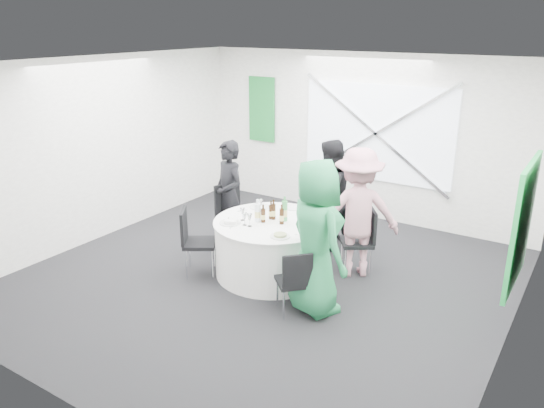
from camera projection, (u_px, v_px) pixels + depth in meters
The scene contains 46 objects.
floor at pixel (264, 278), 7.10m from camera, with size 6.00×6.00×0.00m, color black.
ceiling at pixel (263, 63), 6.19m from camera, with size 6.00×6.00×0.00m, color white.
wall_back at pixel (361, 137), 9.03m from camera, with size 6.00×6.00×0.00m, color silver.
wall_front at pixel (57, 266), 4.26m from camera, with size 6.00×6.00×0.00m, color silver.
wall_left at pixel (102, 149), 8.18m from camera, with size 6.00×6.00×0.00m, color silver.
wall_right at pixel (522, 226), 5.11m from camera, with size 6.00×6.00×0.00m, color silver.
window_panel at pixel (377, 133), 8.81m from camera, with size 2.60×0.03×1.60m, color white.
window_brace_a at pixel (376, 134), 8.78m from camera, with size 0.05×0.05×3.16m, color silver.
window_brace_b at pixel (376, 134), 8.78m from camera, with size 0.05×0.05×3.16m, color silver.
green_banner at pixel (262, 109), 9.91m from camera, with size 0.55×0.04×1.20m, color #167030.
green_sign at pixel (522, 225), 5.68m from camera, with size 0.05×1.20×1.40m, color green.
banquet_table at pixel (272, 247), 7.14m from camera, with size 1.56×1.56×0.76m.
chair_back at pixel (310, 212), 8.00m from camera, with size 0.43×0.44×0.92m.
chair_back_left at pixel (232, 212), 7.89m from camera, with size 0.59×0.58×0.98m.
chair_back_right at pixel (363, 236), 7.12m from camera, with size 0.58×0.57×0.91m.
chair_front_right at pixel (295, 279), 6.07m from camera, with size 0.52×0.52×0.82m.
chair_front_left at pixel (193, 237), 7.07m from camera, with size 0.58×0.58×0.92m.
person_man_back_left at pixel (229, 195), 7.87m from camera, with size 0.60×0.39×1.64m, color black.
person_man_back at pixel (329, 195), 7.83m from camera, with size 0.81×0.44×1.66m, color black.
person_woman_pink at pixel (358, 213), 6.99m from camera, with size 1.13×0.52×1.75m, color #CF8698.
person_woman_green at pixel (316, 238), 6.06m from camera, with size 0.90×0.59×1.85m, color #227D48.
plate_back at pixel (293, 207), 7.51m from camera, with size 0.27×0.27×0.01m.
plate_back_left at pixel (260, 207), 7.53m from camera, with size 0.29×0.29×0.01m.
plate_back_right at pixel (316, 220), 7.01m from camera, with size 0.27×0.27×0.04m.
plate_front_right at pixel (280, 236), 6.50m from camera, with size 0.24×0.24×0.04m.
plate_front_left at pixel (230, 223), 6.94m from camera, with size 0.28×0.28×0.01m.
napkin at pixel (231, 222), 6.89m from camera, with size 0.16×0.11×0.04m, color white.
beer_bottle_a at pixel (271, 212), 7.06m from camera, with size 0.06×0.06×0.25m.
beer_bottle_b at pixel (273, 212), 7.05m from camera, with size 0.06×0.06×0.27m.
beer_bottle_c at pixel (282, 217), 6.88m from camera, with size 0.06×0.06×0.27m.
beer_bottle_d at pixel (263, 216), 6.95m from camera, with size 0.06×0.06×0.24m.
green_water_bottle at pixel (285, 211), 6.98m from camera, with size 0.08×0.08×0.33m.
clear_water_bottle at pixel (258, 213), 6.97m from camera, with size 0.08×0.08×0.30m.
wine_glass_a at pixel (299, 217), 6.80m from camera, with size 0.07×0.07×0.17m.
wine_glass_b at pixel (245, 216), 6.83m from camera, with size 0.07×0.07×0.17m.
wine_glass_c at pixel (261, 203), 7.34m from camera, with size 0.07×0.07×0.17m.
wine_glass_d at pixel (250, 217), 6.80m from camera, with size 0.07×0.07×0.17m.
wine_glass_e at pixel (242, 211), 7.00m from camera, with size 0.07×0.07×0.17m.
fork_a at pixel (265, 207), 7.55m from camera, with size 0.01×0.15×0.01m, color silver.
knife_a at pixel (242, 211), 7.39m from camera, with size 0.01×0.15×0.01m, color silver.
fork_b at pixel (277, 238), 6.47m from camera, with size 0.01×0.15×0.01m, color silver.
knife_b at pixel (300, 234), 6.58m from camera, with size 0.01×0.15×0.01m, color silver.
fork_c at pixel (315, 225), 6.86m from camera, with size 0.01×0.15×0.01m, color silver.
knife_c at pixel (313, 217), 7.14m from camera, with size 0.01×0.15×0.01m, color silver.
fork_d at pixel (229, 220), 7.06m from camera, with size 0.01×0.15×0.01m, color silver.
knife_d at pixel (230, 227), 6.81m from camera, with size 0.01×0.15×0.01m, color silver.
Camera 1 is at (3.55, -5.31, 3.27)m, focal length 35.00 mm.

